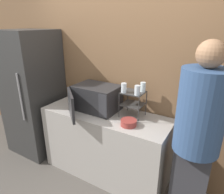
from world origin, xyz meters
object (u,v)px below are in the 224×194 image
Objects in this scene: glass_front_right at (137,90)px; bowl at (129,123)px; dish_rack at (133,99)px; glass_front_left at (124,88)px; person at (198,132)px; microwave at (96,98)px; refrigerator at (33,94)px; glass_back_right at (143,87)px.

glass_front_right is 0.62× the size of bowl.
dish_rack is 0.18m from glass_front_left.
dish_rack is at bearing 162.82° from person.
microwave reaches higher than bowl.
dish_rack is 1.63m from refrigerator.
glass_front_right is 0.06× the size of person.
person reaches higher than bowl.
glass_front_left is 0.06× the size of refrigerator.
glass_front_left is 0.17m from glass_front_right.
refrigerator reaches higher than dish_rack.
microwave is 1.27m from person.
person reaches higher than glass_front_left.
glass_front_right is at bearing -1.48° from glass_front_left.
person reaches higher than glass_back_right.
microwave is 6.35× the size of glass_back_right.
glass_back_right is at bearing 155.49° from person.
dish_rack is 1.74× the size of bowl.
glass_back_right is 0.62× the size of bowl.
microwave is 0.60m from bowl.
glass_front_left reaches higher than dish_rack.
glass_back_right is at bearing 85.78° from bowl.
glass_front_left and glass_front_right have the same top height.
glass_back_right is at bearing 39.25° from glass_front_left.
glass_front_left is at bearing 169.03° from person.
microwave is at bearing 172.44° from person.
refrigerator reaches higher than microwave.
dish_rack is at bearing 8.07° from microwave.
glass_front_left is at bearing 3.00° from refrigerator.
refrigerator is at bearing 177.14° from bowl.
glass_front_right is 0.37m from bowl.
glass_back_right reaches higher than dish_rack.
glass_back_right is 0.06× the size of refrigerator.
bowl is 0.71m from person.
glass_front_left is (-0.09, -0.07, 0.14)m from dish_rack.
glass_front_right is at bearing -42.62° from dish_rack.
person is at bearing -13.26° from glass_front_right.
bowl is 0.10× the size of person.
dish_rack reaches higher than bowl.
microwave is at bearing 179.41° from glass_front_right.
refrigerator is (-2.38, 0.09, -0.09)m from person.
microwave reaches higher than dish_rack.
refrigerator is (-1.68, 0.08, 0.01)m from bowl.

